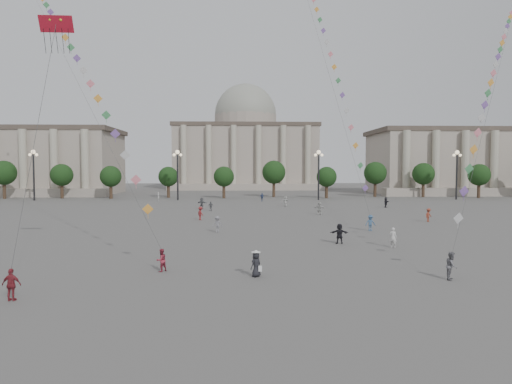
{
  "coord_description": "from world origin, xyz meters",
  "views": [
    {
      "loc": [
        -1.6,
        -26.93,
        6.8
      ],
      "look_at": [
        -0.31,
        12.0,
        4.76
      ],
      "focal_mm": 32.0,
      "sensor_mm": 36.0,
      "label": 1
    }
  ],
  "objects": [
    {
      "name": "person_crowd_0",
      "position": [
        2.7,
        65.98,
        0.87
      ],
      "size": [
        1.05,
        0.51,
        1.74
      ],
      "primitive_type": "imported",
      "rotation": [
        0.0,
        0.0,
        0.08
      ],
      "color": "#364879",
      "rests_on": "ground"
    },
    {
      "name": "person_crowd_16",
      "position": [
        -6.43,
        45.62,
        0.75
      ],
      "size": [
        0.91,
        0.47,
        1.5
      ],
      "primitive_type": "imported",
      "rotation": [
        0.0,
        0.0,
        6.16
      ],
      "color": "#5B5C60",
      "rests_on": "ground"
    },
    {
      "name": "person_crowd_12",
      "position": [
        -8.14,
        49.08,
        0.95
      ],
      "size": [
        1.82,
        1.29,
        1.89
      ],
      "primitive_type": "imported",
      "rotation": [
        0.0,
        0.0,
        2.68
      ],
      "color": "slate",
      "rests_on": "ground"
    },
    {
      "name": "hall_central",
      "position": [
        0.0,
        129.22,
        14.23
      ],
      "size": [
        48.3,
        34.3,
        35.5
      ],
      "color": "#A39689",
      "rests_on": "ground"
    },
    {
      "name": "kite_train_west",
      "position": [
        -22.33,
        25.65,
        22.72
      ],
      "size": [
        29.43,
        42.32,
        65.36
      ],
      "color": "#3F3F3F",
      "rests_on": "ground"
    },
    {
      "name": "kite_flyer_2",
      "position": [
        11.24,
        0.16,
        0.85
      ],
      "size": [
        0.98,
        1.04,
        1.71
      ],
      "primitive_type": "imported",
      "rotation": [
        0.0,
        0.0,
        1.03
      ],
      "color": "slate",
      "rests_on": "ground"
    },
    {
      "name": "person_crowd_13",
      "position": [
        11.45,
        11.5,
        0.87
      ],
      "size": [
        0.75,
        0.72,
        1.73
      ],
      "primitive_type": "imported",
      "rotation": [
        0.0,
        0.0,
        2.46
      ],
      "color": "silver",
      "rests_on": "ground"
    },
    {
      "name": "person_crowd_6",
      "position": [
        -4.1,
        21.09,
        0.88
      ],
      "size": [
        1.17,
        0.71,
        1.75
      ],
      "primitive_type": "imported",
      "rotation": [
        0.0,
        0.0,
        6.23
      ],
      "color": "slate",
      "rests_on": "ground"
    },
    {
      "name": "tourist_0",
      "position": [
        -13.36,
        -3.48,
        0.84
      ],
      "size": [
        1.01,
        0.47,
        1.68
      ],
      "primitive_type": "imported",
      "rotation": [
        0.0,
        0.0,
        3.08
      ],
      "color": "maroon",
      "rests_on": "ground"
    },
    {
      "name": "person_crowd_4",
      "position": [
        6.29,
        53.56,
        0.93
      ],
      "size": [
        1.67,
        1.55,
        1.86
      ],
      "primitive_type": "imported",
      "rotation": [
        0.0,
        0.0,
        3.85
      ],
      "color": "silver",
      "rests_on": "ground"
    },
    {
      "name": "hat_person",
      "position": [
        -0.66,
        1.28,
        0.84
      ],
      "size": [
        0.9,
        0.89,
        1.69
      ],
      "color": "black",
      "rests_on": "ground"
    },
    {
      "name": "tree_row",
      "position": [
        0.0,
        78.0,
        5.39
      ],
      "size": [
        137.12,
        5.12,
        8.0
      ],
      "color": "#332219",
      "rests_on": "ground"
    },
    {
      "name": "lamp_post_far_west",
      "position": [
        -45.0,
        70.0,
        7.35
      ],
      "size": [
        2.0,
        0.9,
        10.65
      ],
      "color": "#262628",
      "rests_on": "ground"
    },
    {
      "name": "person_crowd_3",
      "position": [
        7.28,
        13.62,
        0.91
      ],
      "size": [
        1.68,
        0.54,
        1.82
      ],
      "primitive_type": "imported",
      "rotation": [
        0.0,
        0.0,
        3.14
      ],
      "color": "black",
      "rests_on": "ground"
    },
    {
      "name": "kite_flyer_0",
      "position": [
        -6.85,
        2.93,
        0.76
      ],
      "size": [
        0.93,
        0.92,
        1.51
      ],
      "primitive_type": "imported",
      "rotation": [
        0.0,
        0.0,
        3.89
      ],
      "color": "maroon",
      "rests_on": "ground"
    },
    {
      "name": "ground",
      "position": [
        0.0,
        0.0,
        0.0
      ],
      "size": [
        360.0,
        360.0,
        0.0
      ],
      "primitive_type": "plane",
      "color": "#52504E",
      "rests_on": "ground"
    },
    {
      "name": "kite_train_east",
      "position": [
        26.19,
        21.86,
        18.65
      ],
      "size": [
        28.36,
        40.3,
        59.38
      ],
      "color": "#3F3F3F",
      "rests_on": "ground"
    },
    {
      "name": "dragon_kite",
      "position": [
        -13.88,
        4.29,
        15.59
      ],
      "size": [
        2.22,
        4.22,
        16.75
      ],
      "color": "#AB1224",
      "rests_on": "ground"
    },
    {
      "name": "person_crowd_9",
      "position": [
        23.47,
        50.86,
        0.89
      ],
      "size": [
        1.47,
        1.61,
        1.79
      ],
      "primitive_type": "imported",
      "rotation": [
        0.0,
        0.0,
        0.87
      ],
      "color": "black",
      "rests_on": "ground"
    },
    {
      "name": "kite_train_mid",
      "position": [
        8.7,
        39.74,
        30.83
      ],
      "size": [
        7.72,
        33.84,
        63.76
      ],
      "color": "#3F3F3F",
      "rests_on": "ground"
    },
    {
      "name": "kite_flyer_1",
      "position": [
        12.43,
        21.75,
        0.88
      ],
      "size": [
        1.18,
        0.73,
        1.75
      ],
      "primitive_type": "imported",
      "rotation": [
        0.0,
        0.0,
        0.07
      ],
      "color": "#395A81",
      "rests_on": "ground"
    },
    {
      "name": "lamp_post_far_east",
      "position": [
        45.0,
        70.0,
        7.35
      ],
      "size": [
        2.0,
        0.9,
        10.65
      ],
      "color": "#262628",
      "rests_on": "ground"
    },
    {
      "name": "person_crowd_10",
      "position": [
        -18.73,
        68.0,
        0.89
      ],
      "size": [
        0.69,
        0.77,
        1.77
      ],
      "primitive_type": "imported",
      "rotation": [
        0.0,
        0.0,
        2.09
      ],
      "color": "silver",
      "rests_on": "ground"
    },
    {
      "name": "person_crowd_8",
      "position": [
        22.21,
        29.89,
        0.86
      ],
      "size": [
        1.27,
        1.17,
        1.72
      ],
      "primitive_type": "imported",
      "rotation": [
        0.0,
        0.0,
        0.62
      ],
      "color": "brown",
      "rests_on": "ground"
    },
    {
      "name": "person_crowd_7",
      "position": [
        9.89,
        39.15,
        0.93
      ],
      "size": [
        1.81,
        1.03,
        1.86
      ],
      "primitive_type": "imported",
      "rotation": [
        0.0,
        0.0,
        2.84
      ],
      "color": "beige",
      "rests_on": "ground"
    },
    {
      "name": "lamp_post_mid_west",
      "position": [
        -15.0,
        70.0,
        7.35
      ],
      "size": [
        2.0,
        0.9,
        10.65
      ],
      "color": "#262628",
      "rests_on": "ground"
    },
    {
      "name": "lamp_post_mid_east",
      "position": [
        15.0,
        70.0,
        7.35
      ],
      "size": [
        2.0,
        0.9,
        10.65
      ],
      "color": "#262628",
      "rests_on": "ground"
    },
    {
      "name": "person_crowd_17",
      "position": [
        -6.91,
        32.74,
        0.89
      ],
      "size": [
        1.21,
        1.31,
        1.78
      ],
      "primitive_type": "imported",
      "rotation": [
        0.0,
        0.0,
        2.2
      ],
      "color": "maroon",
      "rests_on": "ground"
    }
  ]
}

